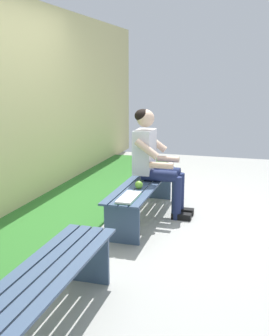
{
  "coord_description": "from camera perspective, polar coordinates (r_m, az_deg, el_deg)",
  "views": [
    {
      "loc": [
        4.33,
        1.2,
        1.61
      ],
      "look_at": [
        0.81,
        0.15,
        0.77
      ],
      "focal_mm": 44.18,
      "sensor_mm": 36.0,
      "label": 1
    }
  ],
  "objects": [
    {
      "name": "apple",
      "position": [
        4.37,
        0.61,
        -2.32
      ],
      "size": [
        0.09,
        0.09,
        0.09
      ],
      "primitive_type": "sphere",
      "color": "#72B738",
      "rests_on": "bench_near"
    },
    {
      "name": "book_open",
      "position": [
        4.04,
        -0.81,
        -4.11
      ],
      "size": [
        0.41,
        0.16,
        0.02
      ],
      "rotation": [
        0.0,
        0.0,
        0.01
      ],
      "color": "white",
      "rests_on": "bench_near"
    },
    {
      "name": "ground_plane",
      "position": [
        3.57,
        11.93,
        -14.6
      ],
      "size": [
        10.0,
        7.0,
        0.04
      ],
      "primitive_type": "cube",
      "color": "#9E9E99"
    },
    {
      "name": "person_seated",
      "position": [
        4.72,
        2.77,
        1.34
      ],
      "size": [
        0.5,
        0.69,
        1.23
      ],
      "color": "silver",
      "rests_on": "ground"
    },
    {
      "name": "bench_far",
      "position": [
        2.67,
        -13.02,
        -16.3
      ],
      "size": [
        1.76,
        0.41,
        0.42
      ],
      "rotation": [
        0.0,
        0.0,
        0.01
      ],
      "color": "#384C6B",
      "rests_on": "ground"
    },
    {
      "name": "bench_near",
      "position": [
        4.68,
        1.1,
        -3.07
      ],
      "size": [
        1.78,
        0.41,
        0.42
      ],
      "rotation": [
        0.0,
        0.0,
        0.01
      ],
      "color": "#384C6B",
      "rests_on": "ground"
    }
  ]
}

